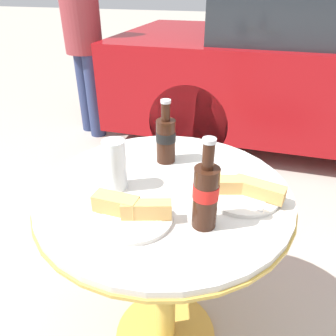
% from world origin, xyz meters
% --- Properties ---
extents(ground_plane, '(30.00, 30.00, 0.00)m').
position_xyz_m(ground_plane, '(0.00, 0.00, 0.00)').
color(ground_plane, '#A8A093').
extents(bistro_table, '(0.78, 0.78, 0.74)m').
position_xyz_m(bistro_table, '(0.00, 0.00, 0.57)').
color(bistro_table, gold).
rests_on(bistro_table, ground_plane).
extents(cola_bottle_left, '(0.07, 0.07, 0.25)m').
position_xyz_m(cola_bottle_left, '(0.15, -0.13, 0.84)').
color(cola_bottle_left, '#33190F').
rests_on(cola_bottle_left, bistro_table).
extents(cola_bottle_right, '(0.07, 0.07, 0.22)m').
position_xyz_m(cola_bottle_right, '(-0.05, 0.17, 0.83)').
color(cola_bottle_right, '#33190F').
rests_on(cola_bottle_right, bistro_table).
extents(drinking_glass, '(0.07, 0.07, 0.16)m').
position_xyz_m(drinking_glass, '(-0.14, -0.03, 0.81)').
color(drinking_glass, silver).
rests_on(drinking_glass, bistro_table).
extents(lunch_plate_near, '(0.24, 0.23, 0.06)m').
position_xyz_m(lunch_plate_near, '(0.23, 0.03, 0.76)').
color(lunch_plate_near, silver).
rests_on(lunch_plate_near, bistro_table).
extents(lunch_plate_far, '(0.22, 0.21, 0.06)m').
position_xyz_m(lunch_plate_far, '(-0.04, -0.16, 0.76)').
color(lunch_plate_far, silver).
rests_on(lunch_plate_far, bistro_table).
extents(pedestrian, '(0.31, 0.31, 1.54)m').
position_xyz_m(pedestrian, '(-1.27, 1.82, 0.87)').
color(pedestrian, navy).
rests_on(pedestrian, ground_plane).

